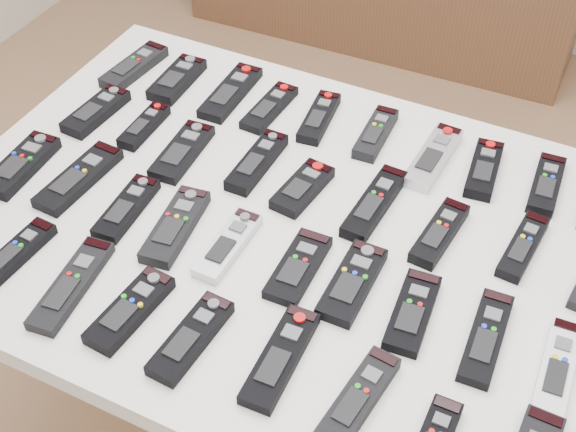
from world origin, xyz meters
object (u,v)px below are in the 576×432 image
at_px(remote_6, 433,157).
at_px(remote_20, 79,178).
at_px(remote_34, 280,357).
at_px(remote_27, 486,337).
at_px(remote_16, 439,233).
at_px(remote_17, 523,247).
at_px(remote_22, 175,226).
at_px(remote_26, 412,312).
at_px(remote_28, 557,368).
at_px(remote_30, 17,253).
at_px(remote_1, 177,79).
at_px(remote_13, 257,162).
at_px(remote_14, 302,188).
at_px(remote_19, 21,165).
at_px(remote_7, 484,169).
at_px(remote_32, 130,310).
at_px(remote_21, 127,208).
at_px(table, 288,246).
at_px(remote_2, 231,92).
at_px(remote_23, 228,245).
at_px(remote_8, 546,184).
at_px(remote_10, 96,111).
at_px(remote_33, 191,338).
at_px(remote_0, 134,67).
at_px(remote_5, 376,134).
at_px(remote_31, 72,285).
at_px(remote_25, 352,283).
at_px(remote_12, 182,152).
at_px(remote_15, 374,203).
at_px(remote_3, 269,108).
at_px(remote_4, 319,118).
at_px(remote_11, 144,126).

distance_m(remote_6, remote_20, 0.67).
bearing_deg(remote_34, remote_27, 30.88).
xyz_separation_m(remote_16, remote_17, (0.14, 0.03, -0.00)).
xyz_separation_m(remote_6, remote_22, (-0.34, -0.38, 0.00)).
height_order(remote_26, remote_28, same).
distance_m(remote_22, remote_30, 0.27).
bearing_deg(remote_1, remote_13, -32.41).
distance_m(remote_14, remote_19, 0.54).
distance_m(remote_7, remote_32, 0.71).
distance_m(remote_19, remote_21, 0.25).
xyz_separation_m(table, remote_22, (-0.17, -0.10, 0.07)).
distance_m(remote_1, remote_22, 0.45).
bearing_deg(remote_2, remote_22, -76.05).
bearing_deg(remote_23, remote_8, 41.20).
relative_size(remote_10, remote_33, 0.94).
distance_m(remote_0, remote_5, 0.56).
xyz_separation_m(remote_19, remote_22, (0.35, -0.01, -0.00)).
bearing_deg(remote_14, remote_28, -14.11).
height_order(remote_0, remote_31, remote_0).
height_order(remote_25, remote_32, remote_32).
xyz_separation_m(remote_13, remote_27, (0.51, -0.21, -0.00)).
bearing_deg(remote_16, remote_14, -174.87).
bearing_deg(remote_2, remote_32, -77.71).
height_order(remote_25, remote_34, remote_25).
distance_m(remote_1, remote_28, 0.98).
relative_size(remote_10, remote_14, 1.13).
distance_m(remote_23, remote_27, 0.45).
height_order(remote_22, remote_33, same).
distance_m(remote_10, remote_13, 0.37).
xyz_separation_m(remote_7, remote_26, (-0.00, -0.38, -0.00)).
bearing_deg(remote_23, remote_2, 118.57).
relative_size(remote_19, remote_23, 1.05).
xyz_separation_m(remote_12, remote_15, (0.39, 0.03, 0.00)).
height_order(table, remote_30, remote_30).
bearing_deg(remote_1, remote_14, -28.20).
xyz_separation_m(remote_6, remote_13, (-0.30, -0.16, 0.00)).
distance_m(remote_0, remote_6, 0.69).
distance_m(remote_3, remote_31, 0.58).
bearing_deg(remote_10, remote_23, -22.25).
bearing_deg(remote_21, table, 16.52).
bearing_deg(remote_22, remote_4, 68.87).
distance_m(remote_3, remote_34, 0.63).
xyz_separation_m(remote_6, remote_12, (-0.44, -0.20, -0.00)).
relative_size(remote_12, remote_22, 0.93).
xyz_separation_m(remote_3, remote_30, (-0.20, -0.56, 0.00)).
height_order(remote_21, remote_26, same).
height_order(remote_1, remote_11, remote_1).
bearing_deg(remote_15, remote_25, -76.27).
bearing_deg(remote_31, remote_22, 60.09).
bearing_deg(remote_1, remote_16, -18.38).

